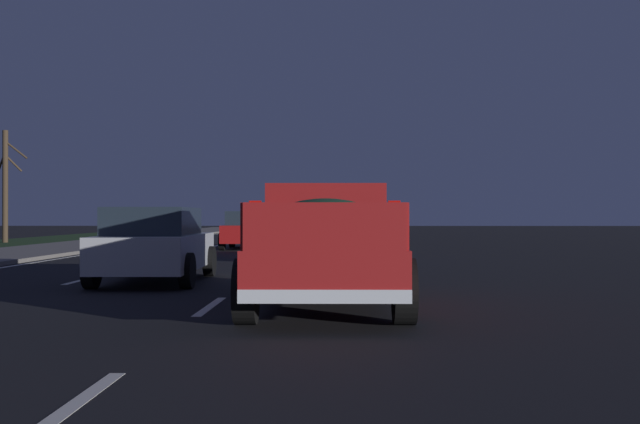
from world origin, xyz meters
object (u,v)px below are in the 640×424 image
bare_tree_far (6,184)px  sedan_silver (155,244)px  pickup_truck (326,242)px  sedan_blue (339,235)px  sedan_red (249,230)px

bare_tree_far → sedan_silver: bearing=-150.2°
pickup_truck → sedan_blue: 11.59m
pickup_truck → bare_tree_far: bearing=31.6°
sedan_red → bare_tree_far: 14.99m
pickup_truck → sedan_silver: bearing=40.3°
sedan_red → sedan_blue: (-8.40, -3.68, 0.00)m
sedan_silver → bare_tree_far: bare_tree_far is taller
pickup_truck → bare_tree_far: (26.90, 16.56, 1.97)m
pickup_truck → sedan_red: pickup_truck is taller
sedan_silver → sedan_red: same height
sedan_silver → bare_tree_far: bearing=29.8°
sedan_blue → bare_tree_far: bare_tree_far is taller
pickup_truck → bare_tree_far: bare_tree_far is taller
pickup_truck → sedan_blue: size_ratio=1.23×
sedan_silver → bare_tree_far: size_ratio=0.78×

